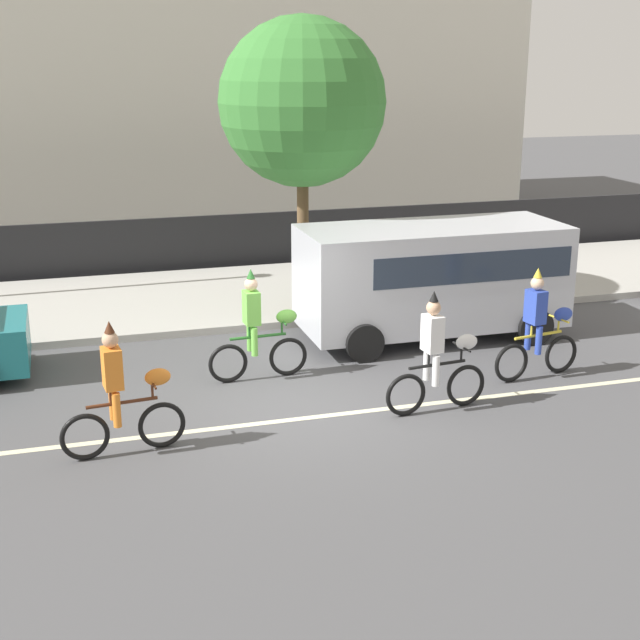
# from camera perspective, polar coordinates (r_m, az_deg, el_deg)

# --- Properties ---
(ground_plane) EXTENTS (80.00, 80.00, 0.00)m
(ground_plane) POSITION_cam_1_polar(r_m,az_deg,el_deg) (14.01, -0.98, -5.48)
(ground_plane) COLOR #4C4C4F
(road_centre_line) EXTENTS (36.00, 0.14, 0.01)m
(road_centre_line) POSITION_cam_1_polar(r_m,az_deg,el_deg) (13.56, -0.40, -6.24)
(road_centre_line) COLOR beige
(road_centre_line) RESTS_ON ground
(sidewalk_curb) EXTENTS (60.00, 5.00, 0.15)m
(sidewalk_curb) POSITION_cam_1_polar(r_m,az_deg,el_deg) (20.00, -5.99, 1.52)
(sidewalk_curb) COLOR #ADAAA3
(sidewalk_curb) RESTS_ON ground
(fence_line) EXTENTS (40.00, 0.08, 1.40)m
(fence_line) POSITION_cam_1_polar(r_m,az_deg,el_deg) (22.64, -7.42, 4.89)
(fence_line) COLOR black
(fence_line) RESTS_ON ground
(building_backdrop) EXTENTS (28.00, 8.00, 7.35)m
(building_backdrop) POSITION_cam_1_polar(r_m,az_deg,el_deg) (30.55, -15.42, 13.12)
(building_backdrop) COLOR beige
(building_backdrop) RESTS_ON ground
(parade_cyclist_orange) EXTENTS (1.72, 0.50, 1.92)m
(parade_cyclist_orange) POSITION_cam_1_polar(r_m,az_deg,el_deg) (12.37, -12.51, -4.79)
(parade_cyclist_orange) COLOR black
(parade_cyclist_orange) RESTS_ON ground
(parade_cyclist_lime) EXTENTS (1.72, 0.50, 1.92)m
(parade_cyclist_lime) POSITION_cam_1_polar(r_m,az_deg,el_deg) (14.88, -3.95, -0.72)
(parade_cyclist_lime) COLOR black
(parade_cyclist_lime) RESTS_ON ground
(parade_cyclist_zebra) EXTENTS (1.72, 0.50, 1.92)m
(parade_cyclist_zebra) POSITION_cam_1_polar(r_m,az_deg,el_deg) (13.64, 7.57, -2.47)
(parade_cyclist_zebra) COLOR black
(parade_cyclist_zebra) RESTS_ON ground
(parade_cyclist_cobalt) EXTENTS (1.71, 0.53, 1.92)m
(parade_cyclist_cobalt) POSITION_cam_1_polar(r_m,az_deg,el_deg) (15.37, 13.86, -0.61)
(parade_cyclist_cobalt) COLOR black
(parade_cyclist_cobalt) RESTS_ON ground
(parked_van_silver) EXTENTS (5.00, 2.22, 2.18)m
(parked_van_silver) POSITION_cam_1_polar(r_m,az_deg,el_deg) (17.13, 7.40, 3.03)
(parked_van_silver) COLOR silver
(parked_van_silver) RESTS_ON ground
(street_tree_near_lamp) EXTENTS (3.34, 3.34, 5.88)m
(street_tree_near_lamp) POSITION_cam_1_polar(r_m,az_deg,el_deg) (18.11, -1.15, 13.74)
(street_tree_near_lamp) COLOR brown
(street_tree_near_lamp) RESTS_ON sidewalk_curb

